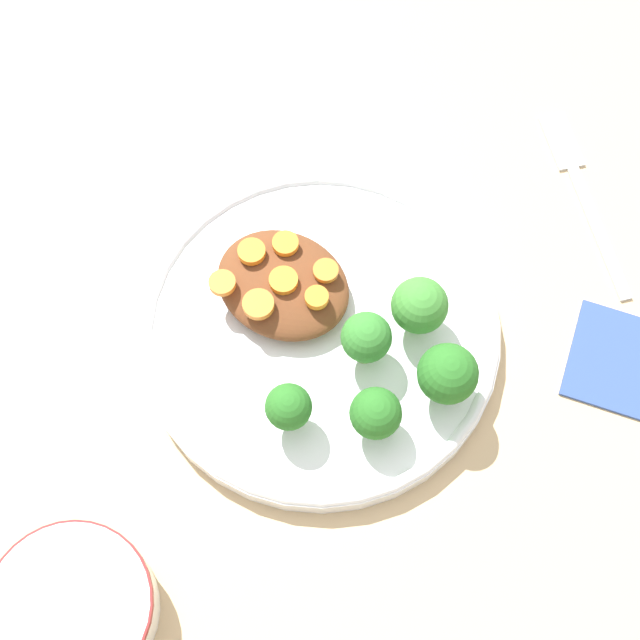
{
  "coord_description": "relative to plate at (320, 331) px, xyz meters",
  "views": [
    {
      "loc": [
        -0.15,
        0.23,
        0.66
      ],
      "look_at": [
        0.0,
        0.0,
        0.03
      ],
      "focal_mm": 50.0,
      "sensor_mm": 36.0,
      "label": 1
    }
  ],
  "objects": [
    {
      "name": "stew_mound",
      "position": [
        0.04,
        -0.01,
        0.02
      ],
      "size": [
        0.11,
        0.09,
        0.03
      ],
      "primitive_type": "ellipsoid",
      "color": "brown",
      "rests_on": "plate"
    },
    {
      "name": "fork",
      "position": [
        -0.11,
        -0.24,
        -0.01
      ],
      "size": [
        0.15,
        0.14,
        0.01
      ],
      "rotation": [
        0.0,
        0.0,
        5.52
      ],
      "color": "silver",
      "rests_on": "ground_plane"
    },
    {
      "name": "plate",
      "position": [
        0.0,
        0.0,
        0.0
      ],
      "size": [
        0.28,
        0.28,
        0.02
      ],
      "color": "white",
      "rests_on": "ground_plane"
    },
    {
      "name": "carrot_slice_1",
      "position": [
        0.04,
        -0.01,
        0.04
      ],
      "size": [
        0.02,
        0.02,
        0.01
      ],
      "primitive_type": "cylinder",
      "color": "orange",
      "rests_on": "stew_mound"
    },
    {
      "name": "broccoli_floret_3",
      "position": [
        -0.02,
        0.08,
        0.04
      ],
      "size": [
        0.03,
        0.03,
        0.05
      ],
      "color": "#759E51",
      "rests_on": "plate"
    },
    {
      "name": "ground_plane",
      "position": [
        0.0,
        0.0,
        -0.01
      ],
      "size": [
        4.0,
        4.0,
        0.0
      ],
      "primitive_type": "plane",
      "color": "tan"
    },
    {
      "name": "broccoli_floret_0",
      "position": [
        -0.06,
        -0.04,
        0.04
      ],
      "size": [
        0.04,
        0.04,
        0.06
      ],
      "color": "#7FA85B",
      "rests_on": "plate"
    },
    {
      "name": "carrot_slice_3",
      "position": [
        0.01,
        -0.01,
        0.04
      ],
      "size": [
        0.02,
        0.02,
        0.01
      ],
      "primitive_type": "cylinder",
      "color": "orange",
      "rests_on": "stew_mound"
    },
    {
      "name": "broccoli_floret_4",
      "position": [
        -0.04,
        0.0,
        0.04
      ],
      "size": [
        0.04,
        0.04,
        0.05
      ],
      "color": "#7FA85B",
      "rests_on": "plate"
    },
    {
      "name": "carrot_slice_2",
      "position": [
        0.08,
        0.02,
        0.04
      ],
      "size": [
        0.02,
        0.02,
        0.01
      ],
      "primitive_type": "cylinder",
      "color": "orange",
      "rests_on": "stew_mound"
    },
    {
      "name": "carrot_slice_5",
      "position": [
        0.07,
        -0.01,
        0.04
      ],
      "size": [
        0.02,
        0.02,
        0.01
      ],
      "primitive_type": "cylinder",
      "color": "orange",
      "rests_on": "stew_mound"
    },
    {
      "name": "carrot_slice_4",
      "position": [
        0.05,
        -0.03,
        0.04
      ],
      "size": [
        0.02,
        0.02,
        0.01
      ],
      "primitive_type": "cylinder",
      "color": "orange",
      "rests_on": "stew_mound"
    },
    {
      "name": "carrot_slice_0",
      "position": [
        0.04,
        0.02,
        0.04
      ],
      "size": [
        0.02,
        0.02,
        0.01
      ],
      "primitive_type": "cylinder",
      "color": "orange",
      "rests_on": "stew_mound"
    },
    {
      "name": "broccoli_floret_2",
      "position": [
        -0.1,
        -0.01,
        0.04
      ],
      "size": [
        0.04,
        0.04,
        0.06
      ],
      "color": "#759E51",
      "rests_on": "plate"
    },
    {
      "name": "broccoli_floret_1",
      "position": [
        -0.08,
        0.04,
        0.04
      ],
      "size": [
        0.04,
        0.04,
        0.05
      ],
      "color": "#7FA85B",
      "rests_on": "plate"
    },
    {
      "name": "dip_bowl",
      "position": [
        0.03,
        0.27,
        0.01
      ],
      "size": [
        0.11,
        0.11,
        0.04
      ],
      "color": "white",
      "rests_on": "ground_plane"
    },
    {
      "name": "carrot_slice_6",
      "position": [
        0.02,
        -0.03,
        0.04
      ],
      "size": [
        0.02,
        0.02,
        0.0
      ],
      "primitive_type": "cylinder",
      "color": "orange",
      "rests_on": "stew_mound"
    }
  ]
}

